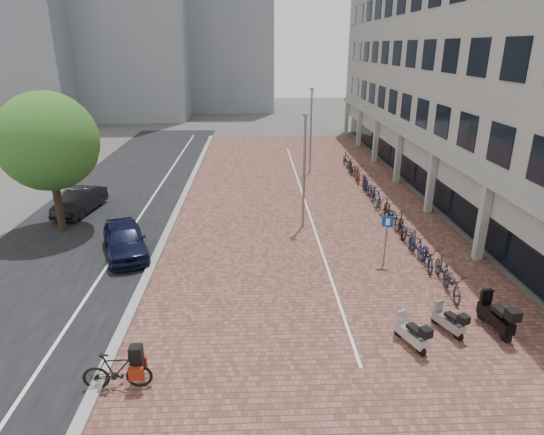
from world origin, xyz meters
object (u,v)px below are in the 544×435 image
at_px(car_navy, 125,239).
at_px(parking_sign, 386,233).
at_px(car_dark, 80,201).
at_px(scooter_back, 411,332).
at_px(scooter_front, 448,320).
at_px(scooter_mid, 496,315).
at_px(hero_bike, 117,370).

xyz_separation_m(car_navy, parking_sign, (11.12, -1.46, 0.72)).
height_order(car_dark, scooter_back, car_dark).
distance_m(car_dark, scooter_back, 19.17).
xyz_separation_m(scooter_front, parking_sign, (-0.73, 4.93, 0.97)).
relative_size(car_navy, scooter_mid, 2.39).
bearing_deg(car_dark, parking_sign, -16.69).
relative_size(car_dark, hero_bike, 2.14).
bearing_deg(scooter_mid, car_navy, 147.31).
bearing_deg(car_dark, hero_bike, -58.80).
bearing_deg(hero_bike, car_navy, 11.14).
height_order(hero_bike, parking_sign, parking_sign).
height_order(hero_bike, scooter_mid, hero_bike).
xyz_separation_m(hero_bike, parking_sign, (9.12, 7.13, 0.86)).
bearing_deg(car_navy, scooter_front, -48.66).
height_order(scooter_front, scooter_mid, scooter_mid).
xyz_separation_m(hero_bike, scooter_back, (8.42, 1.53, -0.08)).
relative_size(hero_bike, scooter_front, 1.36).
bearing_deg(scooter_back, parking_sign, 61.12).
distance_m(car_navy, scooter_back, 12.59).
bearing_deg(scooter_mid, hero_bike, -176.23).
distance_m(scooter_mid, scooter_back, 3.05).
height_order(car_navy, scooter_back, car_navy).
bearing_deg(parking_sign, car_navy, -174.44).
bearing_deg(scooter_front, hero_bike, 169.69).
distance_m(hero_bike, parking_sign, 11.61).
bearing_deg(scooter_front, scooter_mid, -21.95).
distance_m(car_dark, hero_bike, 15.43).
xyz_separation_m(car_navy, scooter_back, (10.42, -7.05, -0.22)).
height_order(scooter_mid, scooter_back, scooter_mid).
bearing_deg(scooter_back, scooter_mid, -8.75).
height_order(hero_bike, scooter_back, hero_bike).
bearing_deg(car_navy, scooter_mid, -45.76).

